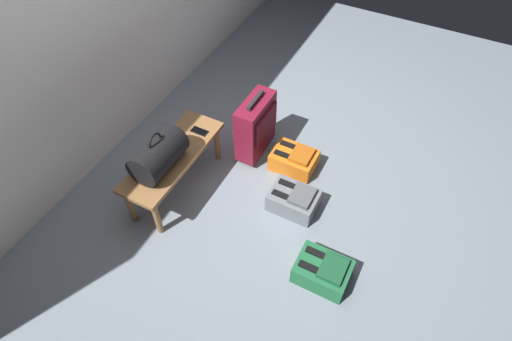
% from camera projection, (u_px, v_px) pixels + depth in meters
% --- Properties ---
extents(ground_plane, '(6.60, 6.60, 0.00)m').
position_uv_depth(ground_plane, '(274.00, 192.00, 3.54)').
color(ground_plane, slate).
extents(bench, '(1.00, 0.36, 0.40)m').
position_uv_depth(bench, '(173.00, 160.00, 3.33)').
color(bench, olive).
rests_on(bench, ground).
extents(duffel_bag_black, '(0.44, 0.26, 0.34)m').
position_uv_depth(duffel_bag_black, '(158.00, 154.00, 3.10)').
color(duffel_bag_black, black).
rests_on(duffel_bag_black, bench).
extents(cell_phone, '(0.07, 0.14, 0.01)m').
position_uv_depth(cell_phone, '(199.00, 131.00, 3.44)').
color(cell_phone, black).
rests_on(cell_phone, bench).
extents(suitcase_upright_burgundy, '(0.44, 0.21, 0.62)m').
position_uv_depth(suitcase_upright_burgundy, '(256.00, 126.00, 3.61)').
color(suitcase_upright_burgundy, maroon).
rests_on(suitcase_upright_burgundy, ground).
extents(backpack_orange, '(0.28, 0.38, 0.21)m').
position_uv_depth(backpack_orange, '(294.00, 160.00, 3.66)').
color(backpack_orange, orange).
rests_on(backpack_orange, ground).
extents(backpack_green, '(0.28, 0.38, 0.21)m').
position_uv_depth(backpack_green, '(323.00, 271.00, 2.96)').
color(backpack_green, '#1E6038').
rests_on(backpack_green, ground).
extents(backpack_grey, '(0.28, 0.38, 0.21)m').
position_uv_depth(backpack_grey, '(294.00, 200.00, 3.37)').
color(backpack_grey, slate).
rests_on(backpack_grey, ground).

